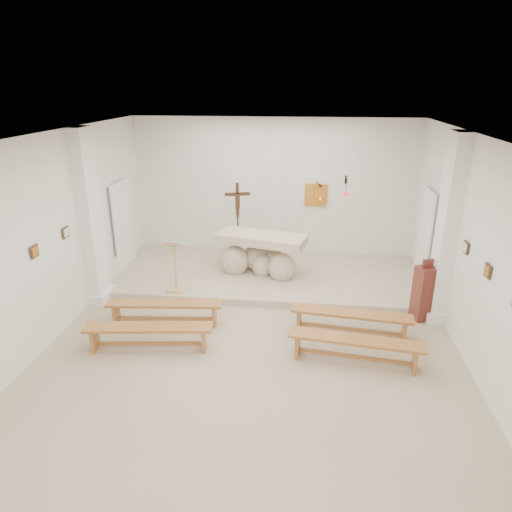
# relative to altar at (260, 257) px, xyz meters

# --- Properties ---
(ground) EXTENTS (7.00, 10.00, 0.00)m
(ground) POSITION_rel_altar_xyz_m (0.17, -3.43, -0.54)
(ground) COLOR tan
(ground) RESTS_ON ground
(wall_left) EXTENTS (0.02, 10.00, 3.50)m
(wall_left) POSITION_rel_altar_xyz_m (-3.32, -3.43, 1.21)
(wall_left) COLOR silver
(wall_left) RESTS_ON ground
(wall_right) EXTENTS (0.02, 10.00, 3.50)m
(wall_right) POSITION_rel_altar_xyz_m (3.66, -3.43, 1.21)
(wall_right) COLOR silver
(wall_right) RESTS_ON ground
(wall_back) EXTENTS (7.00, 0.02, 3.50)m
(wall_back) POSITION_rel_altar_xyz_m (0.17, 1.56, 1.21)
(wall_back) COLOR silver
(wall_back) RESTS_ON ground
(ceiling) EXTENTS (7.00, 10.00, 0.02)m
(ceiling) POSITION_rel_altar_xyz_m (0.17, -3.43, 2.95)
(ceiling) COLOR silver
(ceiling) RESTS_ON wall_back
(sanctuary_platform) EXTENTS (6.98, 3.00, 0.15)m
(sanctuary_platform) POSITION_rel_altar_xyz_m (0.17, 0.07, -0.47)
(sanctuary_platform) COLOR #C1B195
(sanctuary_platform) RESTS_ON ground
(pilaster_left) EXTENTS (0.26, 0.55, 3.50)m
(pilaster_left) POSITION_rel_altar_xyz_m (-3.20, -1.43, 1.21)
(pilaster_left) COLOR white
(pilaster_left) RESTS_ON ground
(pilaster_right) EXTENTS (0.26, 0.55, 3.50)m
(pilaster_right) POSITION_rel_altar_xyz_m (3.54, -1.43, 1.21)
(pilaster_right) COLOR white
(pilaster_right) RESTS_ON ground
(gold_wall_relief) EXTENTS (0.55, 0.04, 0.55)m
(gold_wall_relief) POSITION_rel_altar_xyz_m (1.22, 1.53, 1.11)
(gold_wall_relief) COLOR gold
(gold_wall_relief) RESTS_ON wall_back
(sanctuary_lamp) EXTENTS (0.11, 0.36, 0.44)m
(sanctuary_lamp) POSITION_rel_altar_xyz_m (1.92, 1.27, 1.27)
(sanctuary_lamp) COLOR black
(sanctuary_lamp) RESTS_ON wall_back
(station_frame_left_mid) EXTENTS (0.03, 0.20, 0.20)m
(station_frame_left_mid) POSITION_rel_altar_xyz_m (-3.30, -3.23, 1.18)
(station_frame_left_mid) COLOR #382918
(station_frame_left_mid) RESTS_ON wall_left
(station_frame_left_rear) EXTENTS (0.03, 0.20, 0.20)m
(station_frame_left_rear) POSITION_rel_altar_xyz_m (-3.30, -2.23, 1.18)
(station_frame_left_rear) COLOR #382918
(station_frame_left_rear) RESTS_ON wall_left
(station_frame_right_mid) EXTENTS (0.03, 0.20, 0.20)m
(station_frame_right_mid) POSITION_rel_altar_xyz_m (3.64, -3.23, 1.18)
(station_frame_right_mid) COLOR #382918
(station_frame_right_mid) RESTS_ON wall_right
(station_frame_right_rear) EXTENTS (0.03, 0.20, 0.20)m
(station_frame_right_rear) POSITION_rel_altar_xyz_m (3.64, -2.23, 1.18)
(station_frame_right_rear) COLOR #382918
(station_frame_right_rear) RESTS_ON wall_right
(radiator_left) EXTENTS (0.10, 0.85, 0.52)m
(radiator_left) POSITION_rel_altar_xyz_m (-3.26, -0.73, -0.27)
(radiator_left) COLOR silver
(radiator_left) RESTS_ON ground
(radiator_right) EXTENTS (0.10, 0.85, 0.52)m
(radiator_right) POSITION_rel_altar_xyz_m (3.60, -0.73, -0.27)
(radiator_right) COLOR silver
(radiator_right) RESTS_ON ground
(altar) EXTENTS (2.11, 1.22, 1.02)m
(altar) POSITION_rel_altar_xyz_m (0.00, 0.00, 0.00)
(altar) COLOR beige
(altar) RESTS_ON sanctuary_platform
(lectern) EXTENTS (0.42, 0.36, 1.13)m
(lectern) POSITION_rel_altar_xyz_m (-1.65, -1.14, 0.17)
(lectern) COLOR tan
(lectern) RESTS_ON sanctuary_platform
(crucifix_stand) EXTENTS (0.58, 0.26, 1.95)m
(crucifix_stand) POSITION_rel_altar_xyz_m (-0.60, 0.61, 0.74)
(crucifix_stand) COLOR #3A2212
(crucifix_stand) RESTS_ON sanctuary_platform
(potted_plant) EXTENTS (0.43, 0.38, 0.47)m
(potted_plant) POSITION_rel_altar_xyz_m (-0.19, 0.54, -0.16)
(potted_plant) COLOR #325622
(potted_plant) RESTS_ON sanctuary_platform
(donation_pedestal) EXTENTS (0.42, 0.42, 1.22)m
(donation_pedestal) POSITION_rel_altar_xyz_m (3.27, -1.53, -0.00)
(donation_pedestal) COLOR maroon
(donation_pedestal) RESTS_ON ground
(bench_left_front) EXTENTS (2.16, 0.54, 0.45)m
(bench_left_front) POSITION_rel_altar_xyz_m (-1.54, -2.30, -0.20)
(bench_left_front) COLOR #A15D2E
(bench_left_front) RESTS_ON ground
(bench_right_front) EXTENTS (2.16, 0.58, 0.45)m
(bench_right_front) POSITION_rel_altar_xyz_m (1.87, -2.30, -0.20)
(bench_right_front) COLOR #A15D2E
(bench_right_front) RESTS_ON ground
(bench_left_second) EXTENTS (2.16, 0.59, 0.45)m
(bench_left_second) POSITION_rel_altar_xyz_m (-1.54, -3.19, -0.20)
(bench_left_second) COLOR #A15D2E
(bench_left_second) RESTS_ON ground
(bench_right_second) EXTENTS (2.16, 0.61, 0.45)m
(bench_right_second) POSITION_rel_altar_xyz_m (1.87, -3.19, -0.20)
(bench_right_second) COLOR #A15D2E
(bench_right_second) RESTS_ON ground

